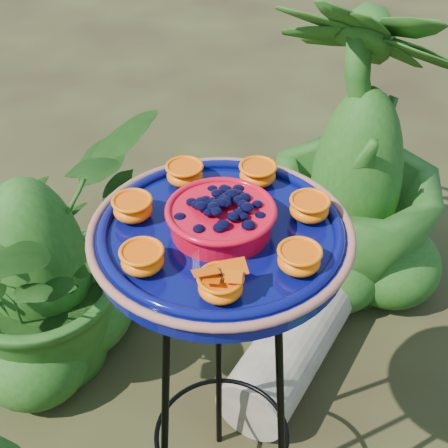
{
  "coord_description": "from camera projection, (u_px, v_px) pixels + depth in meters",
  "views": [
    {
      "loc": [
        -0.24,
        -0.85,
        1.53
      ],
      "look_at": [
        -0.07,
        -0.08,
        0.9
      ],
      "focal_mm": 50.0,
      "sensor_mm": 36.0,
      "label": 1
    }
  ],
  "objects": [
    {
      "name": "tripod_stand",
      "position": [
        222.0,
        372.0,
        1.26
      ],
      "size": [
        0.35,
        0.35,
        0.84
      ],
      "rotation": [
        0.0,
        0.0,
        -0.17
      ],
      "color": "black",
      "rests_on": "ground"
    },
    {
      "name": "feeder_dish",
      "position": [
        221.0,
        231.0,
        1.03
      ],
      "size": [
        0.49,
        0.49,
        0.1
      ],
      "rotation": [
        0.0,
        0.0,
        -0.17
      ],
      "color": "#070B52",
      "rests_on": "tripod_stand"
    },
    {
      "name": "shrub_back_left",
      "position": [
        36.0,
        256.0,
        1.72
      ],
      "size": [
        0.89,
        0.91,
        0.77
      ],
      "primitive_type": "imported",
      "rotation": [
        0.0,
        0.0,
        0.92
      ],
      "color": "#1A4813",
      "rests_on": "ground"
    },
    {
      "name": "shrub_back_right",
      "position": [
        360.0,
        151.0,
        1.92
      ],
      "size": [
        0.8,
        0.8,
        1.01
      ],
      "primitive_type": "imported",
      "rotation": [
        0.0,
        0.0,
        2.46
      ],
      "color": "#1A4813",
      "rests_on": "ground"
    },
    {
      "name": "driftwood_log",
      "position": [
        295.0,
        340.0,
        1.86
      ],
      "size": [
        0.55,
        0.58,
        0.2
      ],
      "primitive_type": "cylinder",
      "rotation": [
        0.0,
        1.57,
        0.83
      ],
      "color": "tan",
      "rests_on": "ground"
    }
  ]
}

